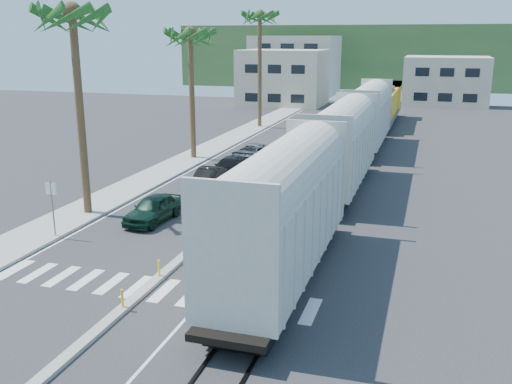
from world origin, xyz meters
TOP-DOWN VIEW (x-y plane):
  - ground at (0.00, 0.00)m, footprint 140.00×140.00m
  - sidewalk at (-8.50, 25.00)m, footprint 3.00×90.00m
  - rails at (5.00, 28.00)m, footprint 1.56×100.00m
  - median at (0.00, 19.96)m, footprint 0.45×60.00m
  - crosswalk at (0.00, -2.00)m, footprint 14.00×2.20m
  - lane_markings at (-2.15, 25.00)m, footprint 9.42×90.00m
  - freight_train at (5.00, 21.12)m, footprint 3.00×60.94m
  - palm_trees at (-8.10, 22.70)m, footprint 3.50×37.20m
  - street_sign at (-7.30, 2.00)m, footprint 0.60×0.08m
  - buildings at (-6.41, 71.66)m, footprint 38.00×27.00m
  - hillside at (0.00, 100.00)m, footprint 80.00×20.00m
  - car_lead at (-3.80, 5.94)m, footprint 2.33×4.55m
  - car_second at (-3.44, 13.20)m, footprint 1.53×4.33m
  - car_third at (-3.22, 16.83)m, footprint 2.92×5.30m
  - car_rear at (-3.56, 22.87)m, footprint 2.82×5.05m
  - cyclist at (1.79, 1.58)m, footprint 1.72×2.36m

SIDE VIEW (x-z plane):
  - ground at x=0.00m, z-range 0.00..0.00m
  - lane_markings at x=-2.15m, z-range 0.00..0.01m
  - crosswalk at x=0.00m, z-range 0.00..0.01m
  - rails at x=5.00m, z-range 0.00..0.06m
  - sidewalk at x=-8.50m, z-range 0.00..0.15m
  - median at x=0.00m, z-range -0.34..0.51m
  - car_rear at x=-3.56m, z-range 0.00..1.32m
  - car_second at x=-3.44m, z-range 0.00..1.42m
  - car_third at x=-3.22m, z-range 0.00..1.43m
  - car_lead at x=-3.80m, z-range 0.00..1.47m
  - cyclist at x=1.79m, z-range -0.44..1.94m
  - street_sign at x=-7.30m, z-range 0.47..3.47m
  - freight_train at x=5.00m, z-range -0.02..5.83m
  - buildings at x=-6.41m, z-range -0.64..9.36m
  - hillside at x=0.00m, z-range 0.00..12.00m
  - palm_trees at x=-8.10m, z-range 3.93..17.68m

